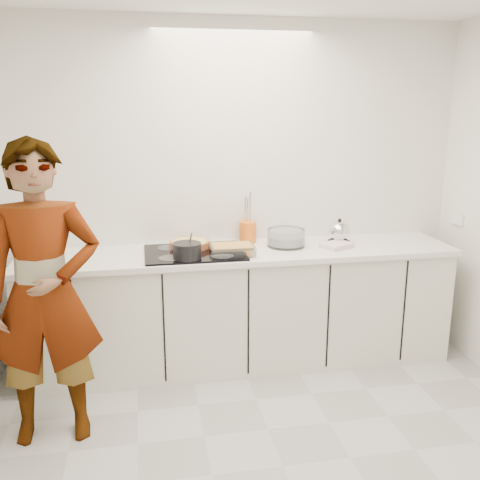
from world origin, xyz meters
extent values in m
cube|color=#B6B6B6|center=(0.00, 0.00, 0.00)|extent=(3.60, 3.20, 0.00)
cube|color=white|center=(0.00, 1.60, 1.30)|extent=(3.60, 0.00, 2.60)
cube|color=white|center=(1.79, 1.33, 1.07)|extent=(0.02, 0.15, 0.09)
cube|color=silver|center=(0.00, 1.28, 0.43)|extent=(3.20, 0.58, 0.87)
cube|color=white|center=(0.00, 1.28, 0.89)|extent=(3.24, 0.64, 0.04)
cube|color=black|center=(-0.35, 1.26, 0.92)|extent=(0.72, 0.54, 0.01)
cylinder|color=#B65A34|center=(-0.37, 1.39, 0.95)|extent=(0.31, 0.31, 0.05)
cylinder|color=#DECF5F|center=(-0.37, 1.39, 0.97)|extent=(0.27, 0.27, 0.01)
cylinder|color=black|center=(-0.42, 1.09, 0.98)|extent=(0.24, 0.24, 0.11)
cylinder|color=silver|center=(-0.40, 1.11, 1.03)|extent=(0.05, 0.08, 0.17)
cube|color=silver|center=(-0.09, 1.17, 0.95)|extent=(0.32, 0.23, 0.06)
cube|color=gold|center=(-0.09, 1.17, 0.97)|extent=(0.29, 0.20, 0.02)
cylinder|color=silver|center=(0.36, 1.34, 0.98)|extent=(0.35, 0.35, 0.13)
cylinder|color=white|center=(0.36, 1.34, 0.96)|extent=(0.30, 0.30, 0.06)
cube|color=white|center=(0.73, 1.22, 0.93)|extent=(0.27, 0.25, 0.04)
cylinder|color=black|center=(0.80, 1.36, 0.92)|extent=(0.22, 0.22, 0.02)
sphere|color=silver|center=(0.80, 1.36, 1.00)|extent=(0.21, 0.21, 0.17)
sphere|color=black|center=(0.80, 1.36, 1.09)|extent=(0.04, 0.04, 0.03)
cylinder|color=orange|center=(0.10, 1.51, 0.99)|extent=(0.14, 0.14, 0.17)
imported|color=silver|center=(-1.29, 0.56, 0.90)|extent=(0.68, 0.46, 1.80)
camera|label=1|loc=(-0.71, -2.50, 1.97)|focal=40.00mm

